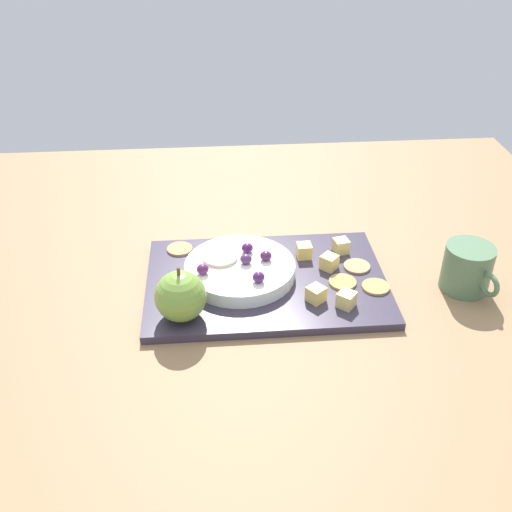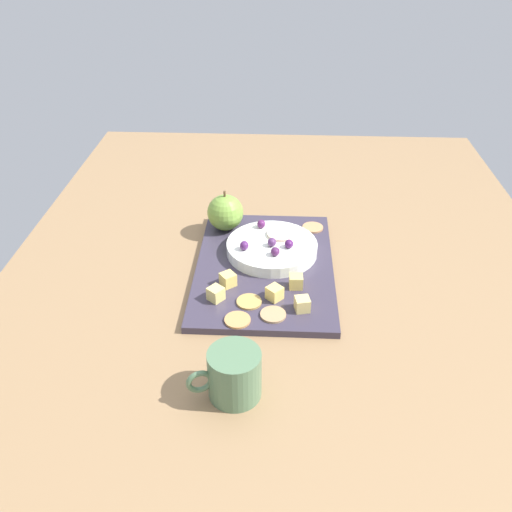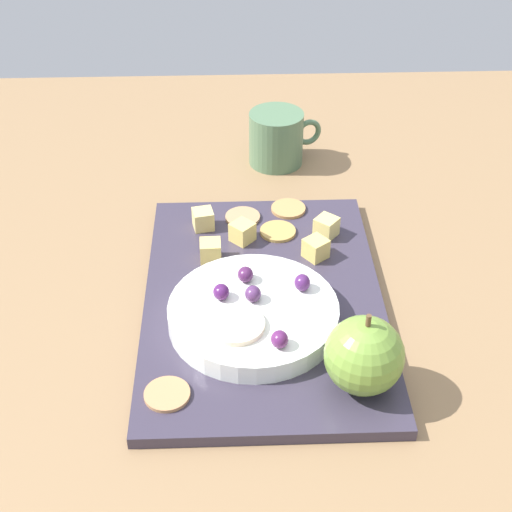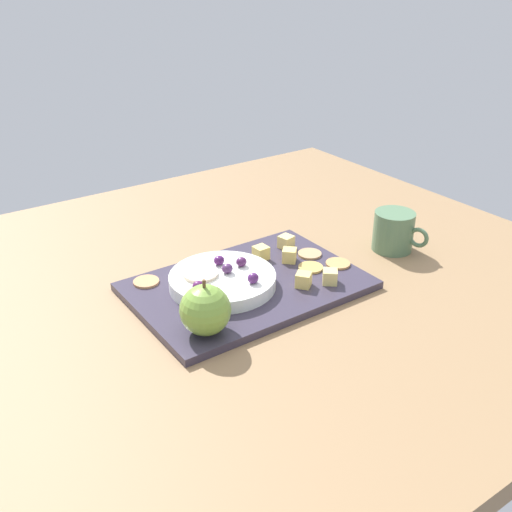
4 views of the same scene
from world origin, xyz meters
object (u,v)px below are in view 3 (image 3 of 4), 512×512
object	(u,v)px
cracker_2	(278,231)
apple_slice_0	(236,325)
cheese_cube_1	(242,232)
cracker_0	(288,209)
serving_dish	(253,314)
grape_1	(221,292)
grape_2	(245,274)
platter	(264,301)
cheese_cube_4	(326,227)
cracker_1	(167,394)
cheese_cube_0	(203,219)
grape_3	(280,339)
apple_whole	(364,356)
cheese_cube_3	(316,248)
grape_4	(302,282)
cracker_3	(243,217)
cup	(277,138)
grape_0	(253,294)
cheese_cube_2	(211,251)

from	to	relation	value
cracker_2	apple_slice_0	bearing A→B (deg)	164.41
cheese_cube_1	cracker_0	xyz separation A→B (cm)	(6.46, -6.10, -1.02)
serving_dish	grape_1	distance (cm)	4.14
cracker_2	grape_2	world-z (taller)	grape_2
platter	cheese_cube_4	distance (cm)	14.24
cheese_cube_4	grape_2	xyz separation A→B (cm)	(-11.35, 10.22, 1.88)
cracker_2	cracker_1	bearing A→B (deg)	155.30
cracker_2	cheese_cube_4	bearing A→B (deg)	-96.65
cheese_cube_0	grape_3	distance (cm)	25.28
apple_whole	cheese_cube_4	distance (cm)	25.05
grape_1	grape_3	size ratio (longest dim) A/B	1.00
cheese_cube_3	cracker_2	distance (cm)	6.64
grape_4	apple_whole	bearing A→B (deg)	-157.93
cheese_cube_3	apple_slice_0	xyz separation A→B (cm)	(-14.45, 9.61, 1.35)
cheese_cube_0	grape_4	size ratio (longest dim) A/B	1.27
grape_3	cheese_cube_4	bearing A→B (deg)	-18.21
cracker_1	cracker_2	distance (cm)	29.11
apple_whole	cracker_3	distance (cm)	31.09
cup	grape_4	bearing A→B (deg)	-178.78
cheese_cube_0	grape_0	distance (cm)	17.91
grape_0	apple_slice_0	world-z (taller)	grape_0
cracker_0	cracker_1	distance (cm)	34.39
cheese_cube_2	cheese_cube_4	world-z (taller)	same
cracker_1	cheese_cube_2	bearing A→B (deg)	-10.37
platter	cracker_2	bearing A→B (deg)	-10.79
cracker_3	cheese_cube_4	bearing A→B (deg)	-111.43
serving_dish	cheese_cube_4	world-z (taller)	cheese_cube_4
grape_4	apple_slice_0	xyz separation A→B (cm)	(-5.77, 7.18, -0.60)
cheese_cube_3	cracker_1	size ratio (longest dim) A/B	0.55
cracker_2	grape_3	xyz separation A→B (cm)	(-22.37, 1.22, 2.93)
cracker_0	grape_2	size ratio (longest dim) A/B	2.32
serving_dish	cheese_cube_2	world-z (taller)	cheese_cube_2
cheese_cube_4	cracker_3	distance (cm)	11.02
apple_whole	grape_2	xyz separation A→B (cm)	(13.56, 10.84, -0.74)
cheese_cube_2	grape_2	size ratio (longest dim) A/B	1.27
cheese_cube_2	cracker_2	world-z (taller)	cheese_cube_2
cracker_2	cup	distance (cm)	20.04
grape_3	serving_dish	bearing A→B (deg)	21.59
serving_dish	cheese_cube_1	size ratio (longest dim) A/B	7.40
serving_dish	grape_2	distance (cm)	4.79
apple_whole	cheese_cube_3	xyz separation A→B (cm)	(20.52, 2.38, -2.61)
cracker_3	cheese_cube_1	bearing A→B (deg)	178.39
apple_whole	cup	distance (cm)	45.83
serving_dish	cracker_2	xyz separation A→B (cm)	(16.35, -3.60, -0.94)
cheese_cube_4	cup	size ratio (longest dim) A/B	0.23
grape_2	platter	bearing A→B (deg)	-93.37
apple_whole	grape_1	bearing A→B (deg)	51.60
cheese_cube_3	cracker_3	xyz separation A→B (cm)	(8.39, 8.46, -1.02)
cracker_3	grape_1	xyz separation A→B (cm)	(-18.23, 2.64, 2.90)
cracker_0	apple_slice_0	distance (cm)	25.68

